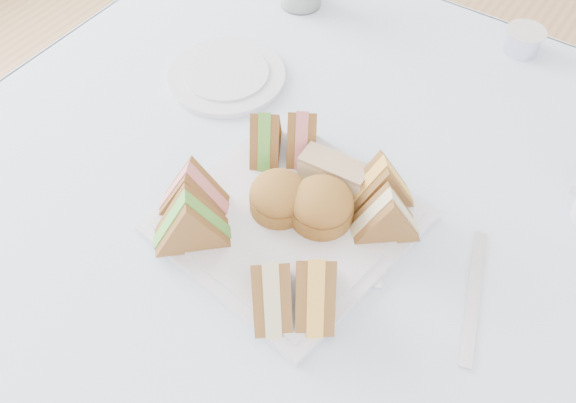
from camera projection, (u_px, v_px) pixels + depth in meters
The scene contains 19 objects.
floor at pixel (291, 376), 1.53m from camera, with size 4.00×4.00×0.00m, color #9E7751.
table at pixel (292, 296), 1.24m from camera, with size 0.90×0.90×0.74m, color brown.
tablecloth at pixel (293, 167), 0.95m from camera, with size 1.02×1.02×0.01m, color silver.
serving_plate at pixel (288, 222), 0.87m from camera, with size 0.30×0.30×0.01m, color silver.
sandwich_fl_a at pixel (192, 188), 0.85m from camera, with size 0.09×0.04×0.08m, color brown, non-canonical shape.
sandwich_fl_b at pixel (189, 218), 0.81m from camera, with size 0.10×0.05×0.09m, color brown, non-canonical shape.
sandwich_fr_a at pixel (315, 281), 0.75m from camera, with size 0.10×0.05×0.09m, color brown, non-canonical shape.
sandwich_fr_b at pixel (271, 283), 0.75m from camera, with size 0.10×0.05×0.09m, color brown, non-canonical shape.
sandwich_bl_a at pixel (265, 133), 0.92m from camera, with size 0.09×0.04×0.08m, color brown, non-canonical shape.
sandwich_bl_b at pixel (302, 132), 0.92m from camera, with size 0.09×0.04×0.08m, color brown, non-canonical shape.
sandwich_br_a at pixel (387, 213), 0.82m from camera, with size 0.09×0.04×0.08m, color brown, non-canonical shape.
sandwich_br_b at pixel (382, 181), 0.86m from camera, with size 0.09×0.04×0.08m, color brown, non-canonical shape.
scone_left at pixel (279, 196), 0.86m from camera, with size 0.08×0.08×0.05m, color #956130.
scone_right at pixel (322, 205), 0.85m from camera, with size 0.09×0.09×0.06m, color #956130.
pastry_slice at pixel (334, 173), 0.89m from camera, with size 0.10×0.04×0.05m, color beige.
side_plate at pixel (227, 76), 1.06m from camera, with size 0.20×0.20×0.01m, color silver.
tea_strainer at pixel (523, 42), 1.10m from camera, with size 0.07×0.07×0.04m, color silver.
knife at pixel (473, 296), 0.80m from camera, with size 0.02×0.20×0.00m, color silver.
fork at pixel (381, 230), 0.87m from camera, with size 0.01×0.19×0.00m, color silver.
Camera 1 is at (0.35, -0.53, 1.45)m, focal length 40.00 mm.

